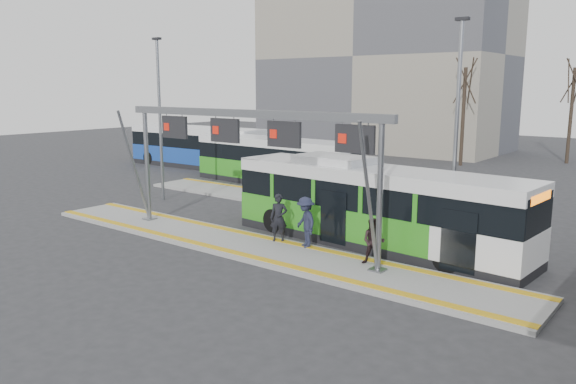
# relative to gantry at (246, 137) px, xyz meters

# --- Properties ---
(ground) EXTENTS (120.00, 120.00, 0.00)m
(ground) POSITION_rel_gantry_xyz_m (0.35, -0.25, -4.30)
(ground) COLOR #2D2D30
(ground) RESTS_ON ground
(platform_main) EXTENTS (22.00, 3.00, 0.15)m
(platform_main) POSITION_rel_gantry_xyz_m (0.35, -0.25, -4.22)
(platform_main) COLOR gray
(platform_main) RESTS_ON ground
(platform_second) EXTENTS (20.00, 3.00, 0.15)m
(platform_second) POSITION_rel_gantry_xyz_m (-3.65, 7.75, -4.22)
(platform_second) COLOR gray
(platform_second) RESTS_ON ground
(tactile_main) EXTENTS (22.00, 2.65, 0.02)m
(tactile_main) POSITION_rel_gantry_xyz_m (0.35, -0.25, -4.14)
(tactile_main) COLOR gold
(tactile_main) RESTS_ON platform_main
(tactile_second) EXTENTS (20.00, 0.35, 0.02)m
(tactile_second) POSITION_rel_gantry_xyz_m (-3.65, 8.90, -4.14)
(tactile_second) COLOR gold
(tactile_second) RESTS_ON platform_second
(gantry) EXTENTS (13.00, 1.68, 5.20)m
(gantry) POSITION_rel_gantry_xyz_m (0.00, 0.00, 0.00)
(gantry) COLOR slate
(gantry) RESTS_ON platform_main
(apartment_block) EXTENTS (24.50, 12.50, 18.40)m
(apartment_block) POSITION_rel_gantry_xyz_m (-13.65, 35.75, 4.91)
(apartment_block) COLOR gray
(apartment_block) RESTS_ON ground
(hero_bus) EXTENTS (12.56, 3.47, 3.41)m
(hero_bus) POSITION_rel_gantry_xyz_m (3.91, 3.13, -2.74)
(hero_bus) COLOR black
(hero_bus) RESTS_ON ground
(bg_bus_green) EXTENTS (11.96, 3.02, 2.97)m
(bg_bus_green) POSITION_rel_gantry_xyz_m (-8.11, 11.64, -2.83)
(bg_bus_green) COLOR black
(bg_bus_green) RESTS_ON ground
(bg_bus_blue) EXTENTS (12.13, 3.08, 3.14)m
(bg_bus_blue) POSITION_rel_gantry_xyz_m (-18.01, 13.97, -2.75)
(bg_bus_blue) COLOR black
(bg_bus_blue) RESTS_ON ground
(passenger_a) EXTENTS (0.82, 0.73, 1.90)m
(passenger_a) POSITION_rel_gantry_xyz_m (0.94, 0.85, -3.20)
(passenger_a) COLOR black
(passenger_a) RESTS_ON platform_main
(passenger_b) EXTENTS (0.95, 0.84, 1.63)m
(passenger_b) POSITION_rel_gantry_xyz_m (5.40, 0.52, -3.33)
(passenger_b) COLOR black
(passenger_b) RESTS_ON platform_main
(passenger_c) EXTENTS (1.45, 1.25, 1.94)m
(passenger_c) POSITION_rel_gantry_xyz_m (2.26, 0.85, -3.18)
(passenger_c) COLOR #1F2238
(passenger_c) RESTS_ON platform_main
(tree_left) EXTENTS (1.40, 1.40, 8.70)m
(tree_left) POSITION_rel_gantry_xyz_m (-2.02, 27.58, 2.30)
(tree_left) COLOR #382B21
(tree_left) RESTS_ON ground
(tree_mid) EXTENTS (1.40, 1.40, 8.75)m
(tree_mid) POSITION_rel_gantry_xyz_m (4.37, 34.21, 2.33)
(tree_mid) COLOR #382B21
(tree_mid) RESTS_ON ground
(tree_far) EXTENTS (1.40, 1.40, 9.24)m
(tree_far) POSITION_rel_gantry_xyz_m (-23.79, 30.94, 2.71)
(tree_far) COLOR #382B21
(tree_far) RESTS_ON ground
(lamp_west) EXTENTS (0.50, 0.25, 8.76)m
(lamp_west) POSITION_rel_gantry_xyz_m (-9.77, 3.84, 0.32)
(lamp_west) COLOR slate
(lamp_west) RESTS_ON ground
(lamp_east) EXTENTS (0.50, 0.25, 8.73)m
(lamp_east) POSITION_rel_gantry_xyz_m (6.36, 4.97, 0.31)
(lamp_east) COLOR slate
(lamp_east) RESTS_ON ground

